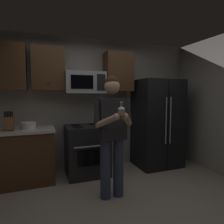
# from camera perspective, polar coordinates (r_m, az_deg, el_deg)

# --- Properties ---
(ground_plane) EXTENTS (6.00, 6.00, 0.00)m
(ground_plane) POSITION_cam_1_polar(r_m,az_deg,el_deg) (2.81, 3.34, -27.10)
(ground_plane) COLOR #9E9384
(wall_back) EXTENTS (4.40, 0.10, 2.60)m
(wall_back) POSITION_cam_1_polar(r_m,az_deg,el_deg) (4.05, -6.61, 2.24)
(wall_back) COLOR gray
(wall_back) RESTS_ON ground
(oven_range) EXTENTS (0.76, 0.70, 0.93)m
(oven_range) POSITION_cam_1_polar(r_m,az_deg,el_deg) (3.77, -7.28, -10.91)
(oven_range) COLOR black
(oven_range) RESTS_ON ground
(microwave) EXTENTS (0.74, 0.41, 0.40)m
(microwave) POSITION_cam_1_polar(r_m,az_deg,el_deg) (3.75, -7.91, 8.44)
(microwave) COLOR #9EA0A5
(refrigerator) EXTENTS (0.90, 0.75, 1.80)m
(refrigerator) POSITION_cam_1_polar(r_m,az_deg,el_deg) (4.23, 12.99, -3.17)
(refrigerator) COLOR black
(refrigerator) RESTS_ON ground
(cabinet_row_upper) EXTENTS (2.78, 0.36, 0.76)m
(cabinet_row_upper) POSITION_cam_1_polar(r_m,az_deg,el_deg) (3.74, -16.95, 11.82)
(cabinet_row_upper) COLOR #4C301C
(counter_left) EXTENTS (1.44, 0.66, 0.92)m
(counter_left) POSITION_cam_1_polar(r_m,az_deg,el_deg) (3.73, -27.62, -11.60)
(counter_left) COLOR #4C301C
(counter_left) RESTS_ON ground
(knife_block) EXTENTS (0.16, 0.15, 0.32)m
(knife_block) POSITION_cam_1_polar(r_m,az_deg,el_deg) (3.56, -27.74, -2.92)
(knife_block) COLOR brown
(knife_block) RESTS_ON counter_left
(bowl_large_white) EXTENTS (0.25, 0.25, 0.11)m
(bowl_large_white) POSITION_cam_1_polar(r_m,az_deg,el_deg) (3.59, -23.09, -3.60)
(bowl_large_white) COLOR white
(bowl_large_white) RESTS_ON counter_left
(person) EXTENTS (0.60, 0.48, 1.76)m
(person) POSITION_cam_1_polar(r_m,az_deg,el_deg) (2.80, 0.08, -5.22)
(person) COLOR #383F59
(person) RESTS_ON ground
(cupcake) EXTENTS (0.09, 0.09, 0.17)m
(cupcake) POSITION_cam_1_polar(r_m,az_deg,el_deg) (2.46, 2.76, 0.35)
(cupcake) COLOR #A87F56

